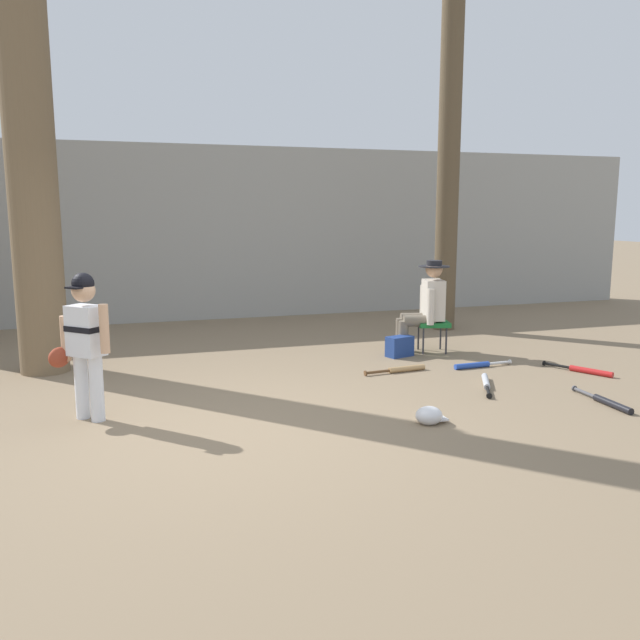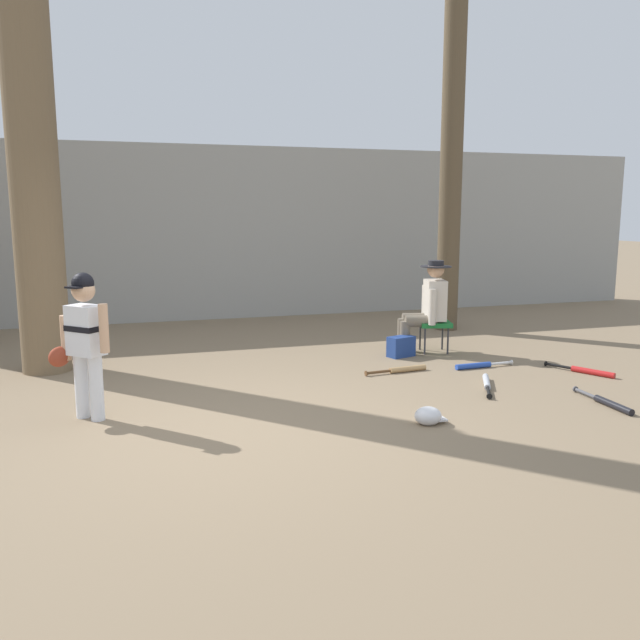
# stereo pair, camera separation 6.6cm
# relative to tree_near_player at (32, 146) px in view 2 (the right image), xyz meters

# --- Properties ---
(ground_plane) EXTENTS (60.00, 60.00, 0.00)m
(ground_plane) POSITION_rel_tree_near_player_xyz_m (1.68, -2.70, -2.53)
(ground_plane) COLOR #7F6B51
(concrete_back_wall) EXTENTS (18.00, 0.36, 2.91)m
(concrete_back_wall) POSITION_rel_tree_near_player_xyz_m (1.68, 3.27, -1.07)
(concrete_back_wall) COLOR #9E9E99
(concrete_back_wall) RESTS_ON ground
(tree_near_player) EXTENTS (0.89, 0.89, 5.98)m
(tree_near_player) POSITION_rel_tree_near_player_xyz_m (0.00, 0.00, 0.00)
(tree_near_player) COLOR brown
(tree_near_player) RESTS_ON ground
(tree_behind_spectator) EXTENTS (0.53, 0.53, 5.99)m
(tree_behind_spectator) POSITION_rel_tree_near_player_xyz_m (5.71, 1.08, 0.19)
(tree_behind_spectator) COLOR brown
(tree_behind_spectator) RESTS_ON ground
(young_ballplayer) EXTENTS (0.57, 0.45, 1.31)m
(young_ballplayer) POSITION_rel_tree_near_player_xyz_m (0.54, -2.01, -1.79)
(young_ballplayer) COLOR white
(young_ballplayer) RESTS_ON ground
(folding_stool) EXTENTS (0.49, 0.49, 0.41)m
(folding_stool) POSITION_rel_tree_near_player_xyz_m (4.74, -0.39, -2.17)
(folding_stool) COLOR #196B2D
(folding_stool) RESTS_ON ground
(seated_spectator) EXTENTS (0.68, 0.54, 1.20)m
(seated_spectator) POSITION_rel_tree_near_player_xyz_m (4.65, -0.37, -1.89)
(seated_spectator) COLOR #6B6051
(seated_spectator) RESTS_ON ground
(handbag_beside_stool) EXTENTS (0.38, 0.27, 0.26)m
(handbag_beside_stool) POSITION_rel_tree_near_player_xyz_m (4.22, -0.52, -2.40)
(handbag_beside_stool) COLOR navy
(handbag_beside_stool) RESTS_ON ground
(bat_black_composite) EXTENTS (0.10, 0.83, 0.07)m
(bat_black_composite) POSITION_rel_tree_near_player_xyz_m (5.22, -3.07, -2.50)
(bat_black_composite) COLOR black
(bat_black_composite) RESTS_ON ground
(bat_red_barrel) EXTENTS (0.42, 0.76, 0.07)m
(bat_red_barrel) POSITION_rel_tree_near_player_xyz_m (5.88, -1.96, -2.50)
(bat_red_barrel) COLOR red
(bat_red_barrel) RESTS_ON ground
(bat_blue_youth) EXTENTS (0.77, 0.10, 0.07)m
(bat_blue_youth) POSITION_rel_tree_near_player_xyz_m (4.83, -1.35, -2.50)
(bat_blue_youth) COLOR #2347AD
(bat_blue_youth) RESTS_ON ground
(bat_wood_tan) EXTENTS (0.78, 0.14, 0.07)m
(bat_wood_tan) POSITION_rel_tree_near_player_xyz_m (3.91, -1.27, -2.50)
(bat_wood_tan) COLOR tan
(bat_wood_tan) RESTS_ON ground
(bat_aluminum_silver) EXTENTS (0.44, 0.74, 0.07)m
(bat_aluminum_silver) POSITION_rel_tree_near_player_xyz_m (4.50, -2.10, -2.50)
(bat_aluminum_silver) COLOR #B7BCC6
(bat_aluminum_silver) RESTS_ON ground
(batting_helmet_white) EXTENTS (0.28, 0.22, 0.16)m
(batting_helmet_white) POSITION_rel_tree_near_player_xyz_m (3.36, -3.03, -2.46)
(batting_helmet_white) COLOR silver
(batting_helmet_white) RESTS_ON ground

